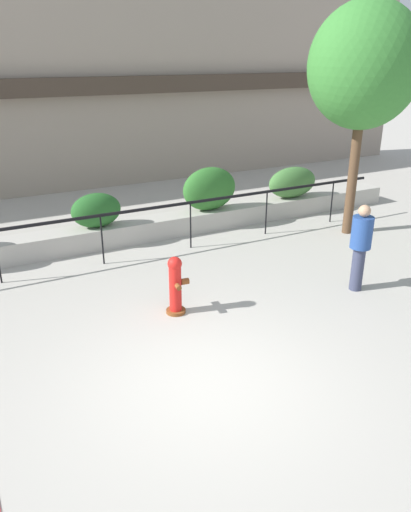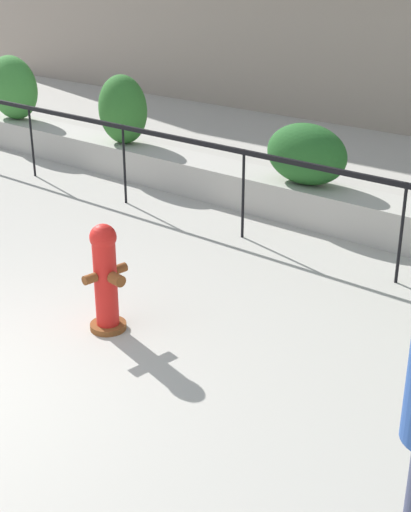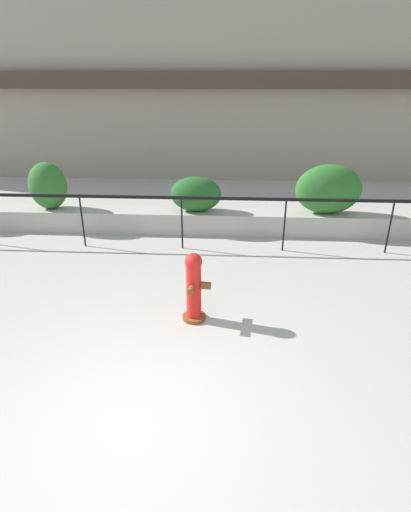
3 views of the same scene
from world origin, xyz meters
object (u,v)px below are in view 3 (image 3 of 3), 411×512
hedge_bush_2 (196,194)px  fire_hydrant (194,287)px  hedge_bush_1 (48,186)px  hedge_bush_3 (329,189)px

hedge_bush_2 → fire_hydrant: 3.91m
hedge_bush_1 → hedge_bush_2: bearing=0.0°
hedge_bush_3 → fire_hydrant: 4.78m
hedge_bush_3 → fire_hydrant: hedge_bush_3 is taller
hedge_bush_2 → hedge_bush_3: (3.02, 0.00, 0.16)m
hedge_bush_2 → hedge_bush_3: 3.02m
hedge_bush_1 → hedge_bush_3: (6.53, 0.00, 0.01)m
hedge_bush_3 → hedge_bush_1: bearing=180.0°
hedge_bush_1 → fire_hydrant: bearing=-45.7°
hedge_bush_1 → hedge_bush_3: bearing=0.0°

